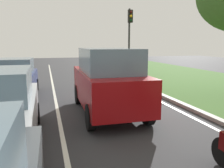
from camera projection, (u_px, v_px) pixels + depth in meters
ground_plane at (68, 91)px, 12.18m from camera, size 60.00×60.00×0.00m
lane_line_center at (54, 91)px, 11.99m from camera, size 0.12×32.00×0.01m
lane_line_right_edge at (132, 87)px, 13.15m from camera, size 0.12×32.00×0.01m
grass_verge_right at (205, 83)px, 14.47m from camera, size 9.00×48.00×0.06m
curb_right at (140, 86)px, 13.28m from camera, size 0.24×48.00×0.12m
car_suv_ahead at (108, 81)px, 8.06m from camera, size 2.05×4.54×2.28m
car_hatchback_far at (16, 78)px, 10.72m from camera, size 1.82×3.75×1.78m
traffic_light_near_right at (130, 30)px, 17.01m from camera, size 0.32×0.50×4.96m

